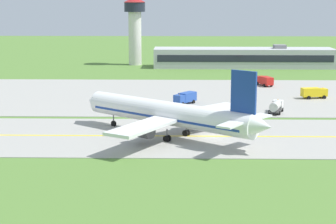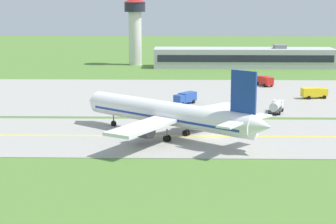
# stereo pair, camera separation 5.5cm
# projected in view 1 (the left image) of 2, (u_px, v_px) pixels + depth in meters

# --- Properties ---
(ground_plane) EXTENTS (500.00, 500.00, 0.00)m
(ground_plane) POSITION_uv_depth(u_px,v_px,m) (213.00, 137.00, 100.89)
(ground_plane) COLOR #517A33
(taxiway_strip) EXTENTS (240.00, 28.00, 0.10)m
(taxiway_strip) POSITION_uv_depth(u_px,v_px,m) (213.00, 136.00, 100.88)
(taxiway_strip) COLOR #9E9B93
(taxiway_strip) RESTS_ON ground
(apron_pad) EXTENTS (140.00, 52.00, 0.10)m
(apron_pad) POSITION_uv_depth(u_px,v_px,m) (245.00, 96.00, 141.83)
(apron_pad) COLOR #9E9B93
(apron_pad) RESTS_ON ground
(taxiway_centreline) EXTENTS (220.00, 0.60, 0.01)m
(taxiway_centreline) POSITION_uv_depth(u_px,v_px,m) (213.00, 136.00, 100.87)
(taxiway_centreline) COLOR yellow
(taxiway_centreline) RESTS_ON taxiway_strip
(airplane_lead) EXTENTS (33.36, 29.29, 12.70)m
(airplane_lead) POSITION_uv_depth(u_px,v_px,m) (170.00, 114.00, 99.50)
(airplane_lead) COLOR white
(airplane_lead) RESTS_ON ground
(service_truck_baggage) EXTENTS (3.90, 6.34, 2.65)m
(service_truck_baggage) POSITION_uv_depth(u_px,v_px,m) (276.00, 106.00, 120.40)
(service_truck_baggage) COLOR silver
(service_truck_baggage) RESTS_ON ground
(service_truck_fuel) EXTENTS (6.28, 3.21, 2.60)m
(service_truck_fuel) POSITION_uv_depth(u_px,v_px,m) (314.00, 92.00, 137.37)
(service_truck_fuel) COLOR yellow
(service_truck_fuel) RESTS_ON ground
(service_truck_catering) EXTENTS (5.30, 6.00, 2.60)m
(service_truck_catering) POSITION_uv_depth(u_px,v_px,m) (185.00, 98.00, 130.39)
(service_truck_catering) COLOR #264CA5
(service_truck_catering) RESTS_ON ground
(service_truck_pushback) EXTENTS (4.01, 6.34, 2.60)m
(service_truck_pushback) POSITION_uv_depth(u_px,v_px,m) (265.00, 80.00, 156.40)
(service_truck_pushback) COLOR red
(service_truck_pushback) RESTS_ON ground
(terminal_building) EXTENTS (59.91, 11.57, 7.56)m
(terminal_building) POSITION_uv_depth(u_px,v_px,m) (244.00, 58.00, 196.94)
(terminal_building) COLOR #B2B2B7
(terminal_building) RESTS_ON ground
(control_tower) EXTENTS (7.60, 7.60, 23.24)m
(control_tower) POSITION_uv_depth(u_px,v_px,m) (135.00, 24.00, 201.69)
(control_tower) COLOR silver
(control_tower) RESTS_ON ground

